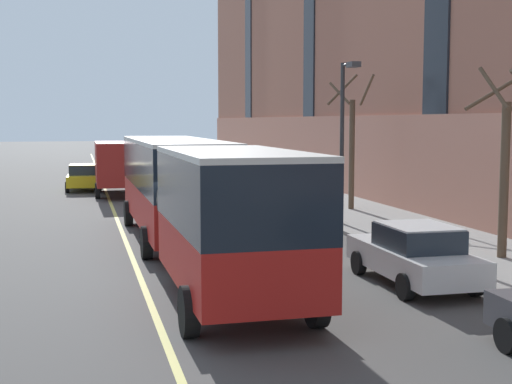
{
  "coord_description": "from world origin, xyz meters",
  "views": [
    {
      "loc": [
        -2.99,
        -18.45,
        4.13
      ],
      "look_at": [
        2.64,
        4.14,
        1.8
      ],
      "focal_mm": 50.0,
      "sensor_mm": 36.0,
      "label": 1
    }
  ],
  "objects": [
    {
      "name": "sidewalk",
      "position": [
        8.77,
        3.0,
        0.07
      ],
      "size": [
        5.0,
        160.0,
        0.15
      ],
      "primitive_type": "cube",
      "color": "gray",
      "rests_on": "ground"
    },
    {
      "name": "taxi_cab",
      "position": [
        -2.73,
        25.03,
        0.78
      ],
      "size": [
        2.15,
        4.48,
        1.56
      ],
      "color": "yellow",
      "rests_on": "ground"
    },
    {
      "name": "ground_plane",
      "position": [
        0.0,
        0.0,
        0.0
      ],
      "size": [
        260.0,
        260.0,
        0.0
      ],
      "primitive_type": "plane",
      "color": "#4C4947"
    },
    {
      "name": "fire_hydrant",
      "position": [
        6.77,
        22.21,
        0.49
      ],
      "size": [
        0.42,
        0.24,
        0.72
      ],
      "color": "red",
      "rests_on": "sidewalk"
    },
    {
      "name": "parked_car_navy_0",
      "position": [
        4.98,
        21.76,
        0.78
      ],
      "size": [
        2.13,
        4.63,
        1.56
      ],
      "color": "navy",
      "rests_on": "ground"
    },
    {
      "name": "street_tree_far_uptown",
      "position": [
        8.96,
        11.71,
        3.15
      ],
      "size": [
        1.76,
        1.95,
        6.13
      ],
      "color": "brown",
      "rests_on": "sidewalk"
    },
    {
      "name": "box_truck",
      "position": [
        -1.0,
        21.57,
        1.7
      ],
      "size": [
        2.38,
        7.17,
        2.97
      ],
      "color": "maroon",
      "rests_on": "ground"
    },
    {
      "name": "parked_car_white_3",
      "position": [
        5.15,
        -2.28,
        0.78
      ],
      "size": [
        2.03,
        4.64,
        1.56
      ],
      "color": "silver",
      "rests_on": "ground"
    },
    {
      "name": "lane_centerline",
      "position": [
        -1.49,
        3.0,
        0.0
      ],
      "size": [
        0.16,
        140.0,
        0.01
      ],
      "primitive_type": "cube",
      "color": "#E0D66B",
      "rests_on": "ground"
    },
    {
      "name": "city_bus",
      "position": [
        0.21,
        2.47,
        2.04
      ],
      "size": [
        3.01,
        18.16,
        3.5
      ],
      "color": "red",
      "rests_on": "ground"
    },
    {
      "name": "street_tree_mid_block",
      "position": [
        9.02,
        -0.23,
        3.06
      ],
      "size": [
        1.78,
        1.86,
        5.78
      ],
      "color": "brown",
      "rests_on": "sidewalk"
    },
    {
      "name": "street_lamp",
      "position": [
        6.87,
        7.16,
        3.99
      ],
      "size": [
        0.36,
        1.48,
        6.18
      ],
      "color": "#2D2D30",
      "rests_on": "sidewalk"
    },
    {
      "name": "parked_car_champagne_2",
      "position": [
        5.15,
        33.83,
        0.78
      ],
      "size": [
        1.94,
        4.51,
        1.56
      ],
      "color": "#BCAD89",
      "rests_on": "ground"
    }
  ]
}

